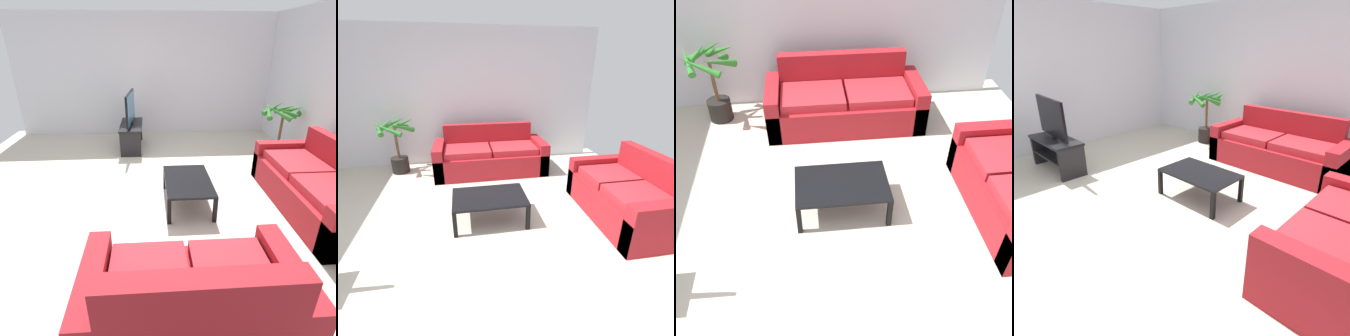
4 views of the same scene
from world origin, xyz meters
TOP-DOWN VIEW (x-y plane):
  - ground_plane at (0.00, 0.00)m, footprint 6.60×6.60m
  - wall_back at (0.00, 3.00)m, footprint 6.00×0.06m
  - couch_main at (0.65, 2.28)m, footprint 2.13×0.90m
  - coffee_table at (0.43, 0.57)m, footprint 0.97×0.63m
  - potted_palm at (-1.13, 2.55)m, footprint 0.76×0.78m

SIDE VIEW (x-z plane):
  - ground_plane at x=0.00m, z-range 0.00..0.00m
  - couch_main at x=0.65m, z-range -0.15..0.75m
  - coffee_table at x=0.43m, z-range 0.14..0.52m
  - potted_palm at x=-1.13m, z-range 0.01..1.09m
  - wall_back at x=0.00m, z-range 0.00..2.70m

